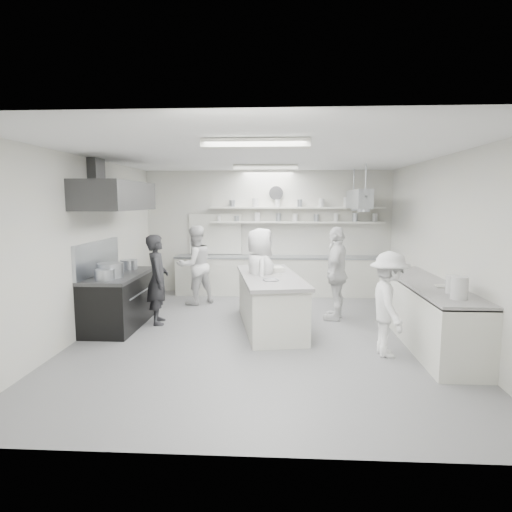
# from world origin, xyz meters

# --- Properties ---
(floor) EXTENTS (6.00, 7.00, 0.02)m
(floor) POSITION_xyz_m (0.00, 0.00, -0.01)
(floor) COLOR gray
(floor) RESTS_ON ground
(ceiling) EXTENTS (6.00, 7.00, 0.02)m
(ceiling) POSITION_xyz_m (0.00, 0.00, 3.01)
(ceiling) COLOR silver
(ceiling) RESTS_ON wall_back
(wall_back) EXTENTS (6.00, 0.04, 3.00)m
(wall_back) POSITION_xyz_m (0.00, 3.50, 1.50)
(wall_back) COLOR beige
(wall_back) RESTS_ON floor
(wall_front) EXTENTS (6.00, 0.04, 3.00)m
(wall_front) POSITION_xyz_m (0.00, -3.50, 1.50)
(wall_front) COLOR beige
(wall_front) RESTS_ON floor
(wall_left) EXTENTS (0.04, 7.00, 3.00)m
(wall_left) POSITION_xyz_m (-3.00, 0.00, 1.50)
(wall_left) COLOR beige
(wall_left) RESTS_ON floor
(wall_right) EXTENTS (0.04, 7.00, 3.00)m
(wall_right) POSITION_xyz_m (3.00, 0.00, 1.50)
(wall_right) COLOR beige
(wall_right) RESTS_ON floor
(stove) EXTENTS (0.80, 1.80, 0.90)m
(stove) POSITION_xyz_m (-2.60, 0.40, 0.45)
(stove) COLOR black
(stove) RESTS_ON floor
(exhaust_hood) EXTENTS (0.85, 2.00, 0.50)m
(exhaust_hood) POSITION_xyz_m (-2.60, 0.40, 2.35)
(exhaust_hood) COLOR #3C3C3E
(exhaust_hood) RESTS_ON wall_left
(back_counter) EXTENTS (5.00, 0.60, 0.92)m
(back_counter) POSITION_xyz_m (0.30, 3.20, 0.46)
(back_counter) COLOR silver
(back_counter) RESTS_ON floor
(shelf_lower) EXTENTS (4.20, 0.26, 0.04)m
(shelf_lower) POSITION_xyz_m (0.70, 3.37, 1.75)
(shelf_lower) COLOR silver
(shelf_lower) RESTS_ON wall_back
(shelf_upper) EXTENTS (4.20, 0.26, 0.04)m
(shelf_upper) POSITION_xyz_m (0.70, 3.37, 2.10)
(shelf_upper) COLOR silver
(shelf_upper) RESTS_ON wall_back
(pass_through_window) EXTENTS (1.30, 0.04, 1.00)m
(pass_through_window) POSITION_xyz_m (-1.30, 3.48, 1.45)
(pass_through_window) COLOR black
(pass_through_window) RESTS_ON wall_back
(wall_clock) EXTENTS (0.32, 0.05, 0.32)m
(wall_clock) POSITION_xyz_m (0.20, 3.46, 2.45)
(wall_clock) COLOR silver
(wall_clock) RESTS_ON wall_back
(right_counter) EXTENTS (0.74, 3.30, 0.94)m
(right_counter) POSITION_xyz_m (2.65, -0.20, 0.47)
(right_counter) COLOR silver
(right_counter) RESTS_ON floor
(pot_rack) EXTENTS (0.30, 1.60, 0.40)m
(pot_rack) POSITION_xyz_m (2.00, 2.40, 2.30)
(pot_rack) COLOR #A6ACB6
(pot_rack) RESTS_ON ceiling
(light_fixture_front) EXTENTS (1.30, 0.25, 0.10)m
(light_fixture_front) POSITION_xyz_m (0.00, -1.80, 2.94)
(light_fixture_front) COLOR silver
(light_fixture_front) RESTS_ON ceiling
(light_fixture_rear) EXTENTS (1.30, 0.25, 0.10)m
(light_fixture_rear) POSITION_xyz_m (0.00, 1.80, 2.94)
(light_fixture_rear) COLOR silver
(light_fixture_rear) RESTS_ON ceiling
(prep_island) EXTENTS (1.32, 2.56, 0.90)m
(prep_island) POSITION_xyz_m (0.13, 0.48, 0.45)
(prep_island) COLOR silver
(prep_island) RESTS_ON floor
(stove_pot) EXTENTS (0.44, 0.44, 0.30)m
(stove_pot) POSITION_xyz_m (-2.60, 0.05, 1.06)
(stove_pot) COLOR #A6ACB6
(stove_pot) RESTS_ON stove
(cook_stove) EXTENTS (0.53, 0.68, 1.65)m
(cook_stove) POSITION_xyz_m (-1.95, 0.60, 0.83)
(cook_stove) COLOR #232326
(cook_stove) RESTS_ON floor
(cook_back) EXTENTS (1.07, 1.05, 1.73)m
(cook_back) POSITION_xyz_m (-1.56, 2.15, 0.87)
(cook_back) COLOR white
(cook_back) RESTS_ON floor
(cook_island_left) EXTENTS (0.69, 0.94, 1.77)m
(cook_island_left) POSITION_xyz_m (-0.06, 0.70, 0.89)
(cook_island_left) COLOR white
(cook_island_left) RESTS_ON floor
(cook_island_right) EXTENTS (0.74, 1.13, 1.78)m
(cook_island_right) POSITION_xyz_m (1.38, 1.08, 0.89)
(cook_island_right) COLOR white
(cook_island_right) RESTS_ON floor
(cook_right) EXTENTS (0.58, 1.00, 1.54)m
(cook_right) POSITION_xyz_m (1.89, -0.87, 0.77)
(cook_right) COLOR white
(cook_right) RESTS_ON floor
(bowl_island_a) EXTENTS (0.32, 0.32, 0.07)m
(bowl_island_a) POSITION_xyz_m (0.15, -0.02, 0.93)
(bowl_island_a) COLOR #A6ACB6
(bowl_island_a) RESTS_ON prep_island
(bowl_island_b) EXTENTS (0.24, 0.24, 0.06)m
(bowl_island_b) POSITION_xyz_m (0.26, 0.49, 0.93)
(bowl_island_b) COLOR silver
(bowl_island_b) RESTS_ON prep_island
(bowl_right) EXTENTS (0.27, 0.27, 0.06)m
(bowl_right) POSITION_xyz_m (2.75, -0.58, 0.97)
(bowl_right) COLOR silver
(bowl_right) RESTS_ON right_counter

